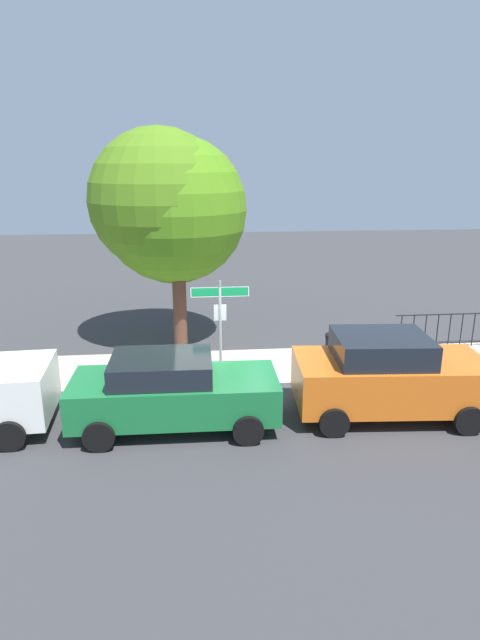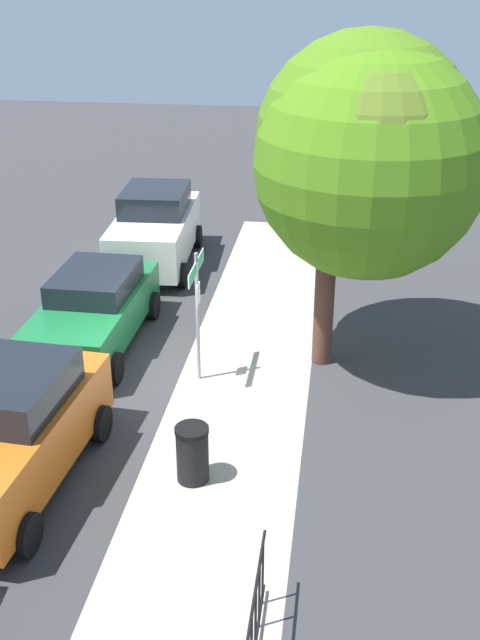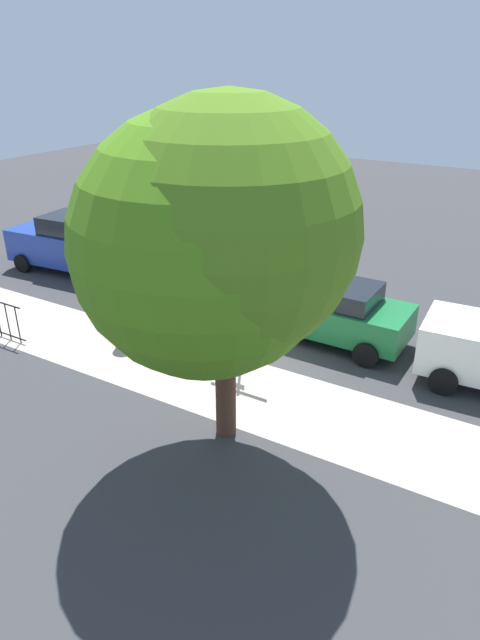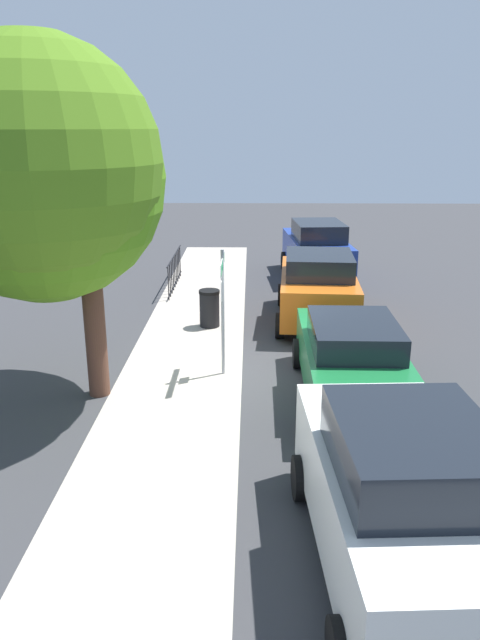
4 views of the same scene
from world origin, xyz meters
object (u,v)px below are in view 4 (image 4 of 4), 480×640
object	(u,v)px
street_sign	(222,288)
car_white	(402,497)
car_blue	(317,250)
car_green	(351,358)
trash_bin	(209,308)
shade_tree	(41,168)
car_orange	(318,287)

from	to	relation	value
street_sign	car_white	world-z (taller)	street_sign
street_sign	car_blue	world-z (taller)	street_sign
car_green	car_white	bearing A→B (deg)	178.56
street_sign	trash_bin	bearing A→B (deg)	8.88
car_green	shade_tree	bearing A→B (deg)	91.37
car_orange	shade_tree	bearing A→B (deg)	135.65
car_white	trash_bin	xyz separation A→B (m)	(9.17, 2.81, -0.53)
car_white	car_green	xyz separation A→B (m)	(4.80, -0.18, -0.18)
car_white	trash_bin	world-z (taller)	car_white
car_white	car_blue	world-z (taller)	car_white
shade_tree	car_blue	size ratio (longest dim) A/B	1.40
car_blue	trash_bin	bearing A→B (deg)	143.32
car_white	shade_tree	bearing A→B (deg)	45.58
shade_tree	trash_bin	world-z (taller)	shade_tree
street_sign	car_green	size ratio (longest dim) A/B	0.61
car_green	street_sign	bearing A→B (deg)	65.34
shade_tree	trash_bin	bearing A→B (deg)	-30.01
car_blue	street_sign	bearing A→B (deg)	157.20
street_sign	car_white	bearing A→B (deg)	-158.88
car_blue	shade_tree	bearing A→B (deg)	144.40
car_orange	car_white	bearing A→B (deg)	-176.59
car_green	car_blue	bearing A→B (deg)	-1.30
street_sign	trash_bin	world-z (taller)	street_sign
car_green	car_orange	bearing A→B (deg)	2.20
street_sign	car_white	distance (m)	6.47
car_white	car_green	world-z (taller)	car_white
car_green	car_orange	distance (m)	4.81
shade_tree	car_white	size ratio (longest dim) A/B	1.48
car_orange	car_blue	distance (m)	4.82
shade_tree	trash_bin	distance (m)	6.40
street_sign	car_orange	bearing A→B (deg)	-33.09
shade_tree	car_white	world-z (taller)	shade_tree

